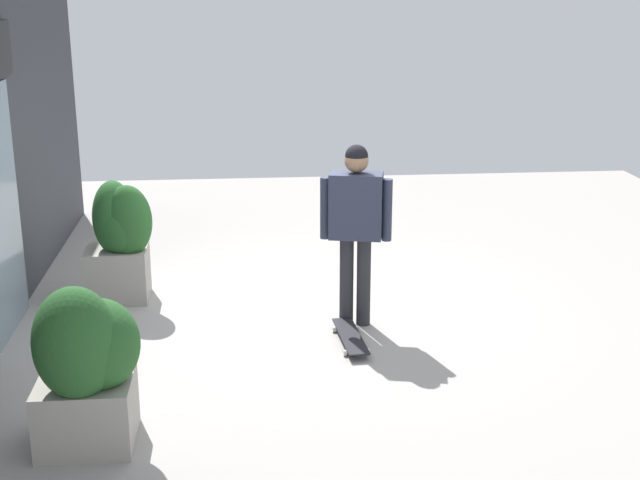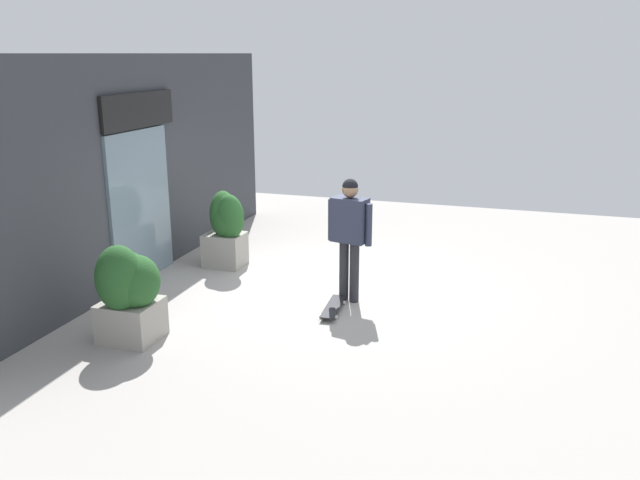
% 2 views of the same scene
% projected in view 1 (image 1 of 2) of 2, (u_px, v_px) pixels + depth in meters
% --- Properties ---
extents(ground_plane, '(12.00, 12.00, 0.00)m').
position_uv_depth(ground_plane, '(290.00, 313.00, 8.52)').
color(ground_plane, '#9E9993').
extents(skateboarder, '(0.36, 0.64, 1.71)m').
position_uv_depth(skateboarder, '(356.00, 216.00, 7.96)').
color(skateboarder, '#28282D').
rests_on(skateboarder, ground_plane).
extents(skateboard, '(0.84, 0.27, 0.08)m').
position_uv_depth(skateboard, '(350.00, 336.00, 7.81)').
color(skateboard, black).
rests_on(skateboard, ground_plane).
extents(planter_box_left, '(0.54, 0.69, 1.23)m').
position_uv_depth(planter_box_left, '(120.00, 236.00, 8.68)').
color(planter_box_left, gray).
rests_on(planter_box_left, ground_plane).
extents(planter_box_right, '(0.71, 0.72, 1.21)m').
position_uv_depth(planter_box_right, '(86.00, 361.00, 5.93)').
color(planter_box_right, gray).
rests_on(planter_box_right, ground_plane).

